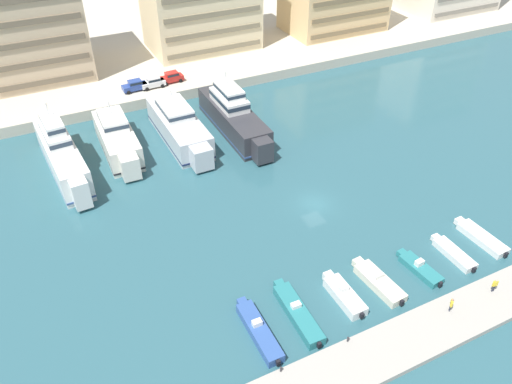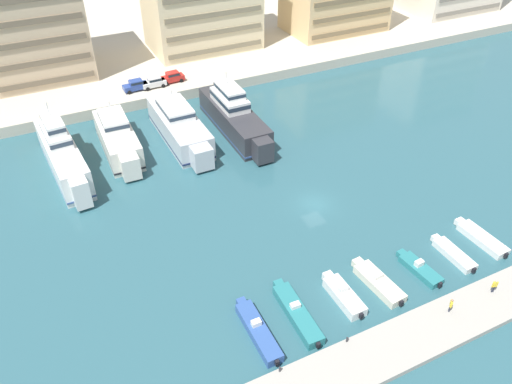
{
  "view_description": "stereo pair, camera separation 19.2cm",
  "coord_description": "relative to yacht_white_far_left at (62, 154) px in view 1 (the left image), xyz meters",
  "views": [
    {
      "loc": [
        -28.09,
        -40.31,
        38.82
      ],
      "look_at": [
        -6.96,
        2.54,
        2.5
      ],
      "focal_mm": 35.0,
      "sensor_mm": 36.0,
      "label": 1
    },
    {
      "loc": [
        -27.92,
        -40.39,
        38.82
      ],
      "look_at": [
        -6.96,
        2.54,
        2.5
      ],
      "focal_mm": 35.0,
      "sensor_mm": 36.0,
      "label": 2
    }
  ],
  "objects": [
    {
      "name": "car_red_mid_left",
      "position": [
        20.92,
        17.04,
        -0.06
      ],
      "size": [
        4.19,
        2.1,
        1.8
      ],
      "color": "red",
      "rests_on": "quay_promenade"
    },
    {
      "name": "pedestrian_mid_deck",
      "position": [
        34.74,
        -41.48,
        -1.21
      ],
      "size": [
        0.62,
        0.33,
        1.66
      ],
      "color": "#282D3D",
      "rests_on": "pier_dock"
    },
    {
      "name": "yacht_ivory_left",
      "position": [
        7.75,
        1.75,
        -0.64
      ],
      "size": [
        4.66,
        16.36,
        7.07
      ],
      "color": "silver",
      "rests_on": "ground"
    },
    {
      "name": "bollard_west_mid",
      "position": [
        18.29,
        -40.01,
        -1.87
      ],
      "size": [
        0.2,
        0.2,
        0.61
      ],
      "color": "#2D2D33",
      "rests_on": "pier_dock"
    },
    {
      "name": "motorboat_blue_far_left",
      "position": [
        11.59,
        -35.34,
        -2.3
      ],
      "size": [
        1.68,
        8.07,
        1.52
      ],
      "color": "#33569E",
      "rests_on": "ground"
    },
    {
      "name": "motorboat_cream_center_left",
      "position": [
        25.37,
        -35.3,
        -2.33
      ],
      "size": [
        2.46,
        7.13,
        1.45
      ],
      "color": "beige",
      "rests_on": "ground"
    },
    {
      "name": "quay_promenade",
      "position": [
        26.6,
        48.01,
        -1.92
      ],
      "size": [
        180.0,
        70.0,
        1.78
      ],
      "primitive_type": "cube",
      "color": "beige",
      "rests_on": "ground"
    },
    {
      "name": "car_blue_far_left",
      "position": [
        14.38,
        16.59,
        -0.06
      ],
      "size": [
        4.18,
        2.08,
        1.8
      ],
      "color": "#28428E",
      "rests_on": "quay_promenade"
    },
    {
      "name": "motorboat_white_mid_right",
      "position": [
        40.06,
        -34.99,
        -2.4
      ],
      "size": [
        2.15,
        7.12,
        0.86
      ],
      "color": "white",
      "rests_on": "ground"
    },
    {
      "name": "car_white_left",
      "position": [
        17.47,
        16.44,
        -0.06
      ],
      "size": [
        4.15,
        2.02,
        1.8
      ],
      "color": "white",
      "rests_on": "quay_promenade"
    },
    {
      "name": "apartment_block_left",
      "position": [
        1.39,
        31.08,
        10.75
      ],
      "size": [
        16.81,
        16.45,
        25.47
      ],
      "color": "#C6AD89",
      "rests_on": "quay_promenade"
    },
    {
      "name": "motorboat_white_center_right",
      "position": [
        35.39,
        -35.52,
        -2.42
      ],
      "size": [
        1.65,
        6.18,
        0.84
      ],
      "color": "white",
      "rests_on": "ground"
    },
    {
      "name": "motorboat_teal_center",
      "position": [
        30.55,
        -35.62,
        -2.41
      ],
      "size": [
        2.12,
        6.0,
        1.32
      ],
      "color": "teal",
      "rests_on": "ground"
    },
    {
      "name": "pier_dock",
      "position": [
        26.6,
        -42.24,
        -2.5
      ],
      "size": [
        120.0,
        4.97,
        0.62
      ],
      "primitive_type": "cube",
      "color": "#A8A399",
      "rests_on": "ground"
    },
    {
      "name": "pedestrian_near_edge",
      "position": [
        29.11,
        -41.42,
        -1.22
      ],
      "size": [
        0.49,
        0.47,
        1.64
      ],
      "color": "#282D3D",
      "rests_on": "pier_dock"
    },
    {
      "name": "motorboat_teal_left",
      "position": [
        15.86,
        -35.13,
        -2.29
      ],
      "size": [
        1.98,
        8.58,
        1.45
      ],
      "color": "teal",
      "rests_on": "ground"
    },
    {
      "name": "ground_plane",
      "position": [
        26.6,
        -20.98,
        -2.81
      ],
      "size": [
        400.0,
        400.0,
        0.0
      ],
      "primitive_type": "plane",
      "color": "#2D5B66"
    },
    {
      "name": "yacht_charcoal_center_left",
      "position": [
        25.0,
        0.07,
        -0.32
      ],
      "size": [
        4.59,
        20.68,
        8.55
      ],
      "color": "#333338",
      "rests_on": "ground"
    },
    {
      "name": "yacht_silver_mid_left",
      "position": [
        16.76,
        1.09,
        -0.69
      ],
      "size": [
        5.07,
        19.02,
        6.92
      ],
      "color": "silver",
      "rests_on": "ground"
    },
    {
      "name": "yacht_white_far_left",
      "position": [
        0.0,
        0.0,
        0.0
      ],
      "size": [
        4.87,
        19.6,
        9.3
      ],
      "color": "white",
      "rests_on": "ground"
    },
    {
      "name": "bollard_west",
      "position": [
        11.39,
        -40.01,
        -1.87
      ],
      "size": [
        0.2,
        0.2,
        0.61
      ],
      "color": "#2D2D33",
      "rests_on": "pier_dock"
    },
    {
      "name": "motorboat_white_mid_left",
      "position": [
        21.13,
        -35.27,
        -2.25
      ],
      "size": [
        1.85,
        6.32,
        1.64
      ],
      "color": "white",
      "rests_on": "ground"
    }
  ]
}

